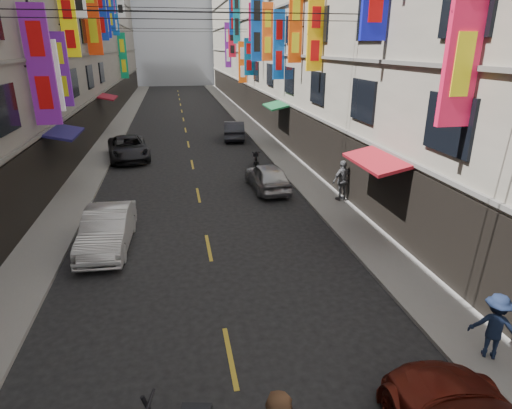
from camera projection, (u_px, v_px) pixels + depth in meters
name	position (u px, v px, depth m)	size (l,w,h in m)	color
sidewalk_left	(115.00, 132.00, 36.72)	(2.00, 90.00, 0.12)	slate
sidewalk_right	(252.00, 127.00, 38.83)	(2.00, 90.00, 0.12)	slate
building_row_left	(19.00, 11.00, 32.40)	(10.14, 90.00, 19.00)	gray
building_row_right	(320.00, 15.00, 36.62)	(10.14, 90.00, 19.00)	gray
haze_block	(173.00, 24.00, 80.04)	(18.00, 8.00, 22.00)	#AAB1BE
shop_signage	(182.00, 11.00, 28.27)	(14.00, 55.00, 11.94)	#0D36A0
street_awnings	(168.00, 129.00, 21.80)	(13.99, 35.20, 0.41)	#165418
overhead_cables	(184.00, 11.00, 23.69)	(14.00, 38.04, 1.24)	black
lane_markings	(187.00, 137.00, 35.03)	(0.12, 80.20, 0.01)	gold
scooter_far_right	(256.00, 160.00, 26.12)	(0.59, 1.80, 1.14)	black
car_left_mid	(107.00, 229.00, 15.43)	(1.54, 4.42, 1.46)	silver
car_left_far	(128.00, 148.00, 27.82)	(2.42, 5.25, 1.46)	black
car_right_mid	(267.00, 177.00, 21.79)	(1.67, 4.14, 1.41)	#AAABAF
car_right_far	(234.00, 130.00, 33.78)	(1.53, 4.38, 1.44)	#2A2B32
pedestrian_rnear	(495.00, 326.00, 9.76)	(1.05, 0.54, 1.62)	#131D35
pedestrian_rfar	(343.00, 180.00, 19.90)	(1.12, 0.64, 1.92)	#565659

